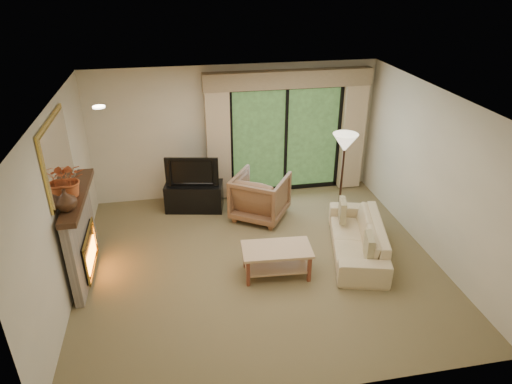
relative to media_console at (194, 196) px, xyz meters
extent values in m
plane|color=olive|center=(0.89, -1.95, -0.27)|extent=(5.50, 5.50, 0.00)
plane|color=white|center=(0.89, -1.95, 2.33)|extent=(5.50, 5.50, 0.00)
plane|color=beige|center=(0.89, 0.55, 1.03)|extent=(5.00, 0.00, 5.00)
plane|color=beige|center=(0.89, -4.45, 1.03)|extent=(5.00, 0.00, 5.00)
plane|color=beige|center=(-1.86, -1.95, 1.03)|extent=(0.00, 5.00, 5.00)
plane|color=beige|center=(3.64, -1.95, 1.03)|extent=(0.00, 5.00, 5.00)
cube|color=tan|center=(0.54, 0.39, 0.93)|extent=(0.45, 0.18, 2.35)
cube|color=tan|center=(3.24, 0.39, 0.93)|extent=(0.45, 0.18, 2.35)
cube|color=#937B5A|center=(1.89, 0.41, 2.05)|extent=(3.20, 0.24, 0.32)
cube|color=black|center=(0.00, 0.00, 0.00)|extent=(1.14, 0.68, 0.53)
imported|color=black|center=(0.00, 0.00, 0.55)|extent=(0.99, 0.31, 0.57)
imported|color=brown|center=(1.18, -0.53, 0.16)|extent=(1.26, 1.27, 0.85)
imported|color=#CEB789|center=(2.49, -1.96, 0.02)|extent=(1.25, 2.09, 0.57)
cube|color=brown|center=(2.43, -2.53, 0.22)|extent=(0.19, 0.39, 0.37)
cube|color=brown|center=(2.43, -1.40, 0.22)|extent=(0.19, 0.38, 0.37)
imported|color=#3A2315|center=(-1.72, -2.22, 1.25)|extent=(0.36, 0.36, 0.29)
imported|color=#BE562A|center=(-1.72, -1.82, 1.36)|extent=(0.47, 0.41, 0.51)
camera|label=1|loc=(-0.25, -7.78, 4.00)|focal=32.00mm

